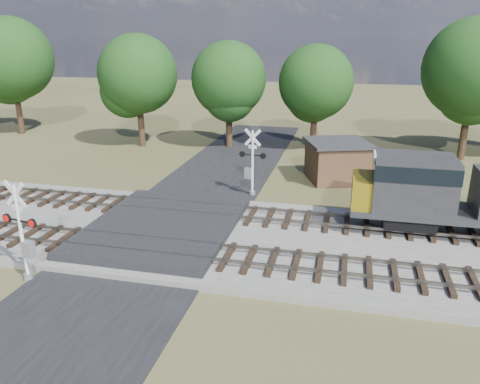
# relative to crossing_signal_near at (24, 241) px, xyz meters

# --- Properties ---
(ground) EXTENTS (160.00, 160.00, 0.00)m
(ground) POSITION_rel_crossing_signal_near_xyz_m (3.51, 5.22, -1.77)
(ground) COLOR #474826
(ground) RESTS_ON ground
(ballast_bed) EXTENTS (140.00, 10.00, 0.30)m
(ballast_bed) POSITION_rel_crossing_signal_near_xyz_m (13.51, 5.72, -1.62)
(ballast_bed) COLOR gray
(ballast_bed) RESTS_ON ground
(road) EXTENTS (7.00, 60.00, 0.08)m
(road) POSITION_rel_crossing_signal_near_xyz_m (3.51, 5.22, -1.73)
(road) COLOR black
(road) RESTS_ON ground
(crossing_panel) EXTENTS (7.00, 9.00, 0.62)m
(crossing_panel) POSITION_rel_crossing_signal_near_xyz_m (3.51, 5.72, -1.46)
(crossing_panel) COLOR #262628
(crossing_panel) RESTS_ON ground
(track_near) EXTENTS (140.00, 2.60, 0.33)m
(track_near) POSITION_rel_crossing_signal_near_xyz_m (6.63, 3.22, -1.36)
(track_near) COLOR black
(track_near) RESTS_ON ballast_bed
(track_far) EXTENTS (140.00, 2.60, 0.33)m
(track_far) POSITION_rel_crossing_signal_near_xyz_m (6.63, 8.22, -1.36)
(track_far) COLOR black
(track_far) RESTS_ON ballast_bed
(crossing_signal_near) EXTENTS (1.71, 0.44, 4.26)m
(crossing_signal_near) POSITION_rel_crossing_signal_near_xyz_m (0.00, 0.00, 0.00)
(crossing_signal_near) COLOR silver
(crossing_signal_near) RESTS_ON ground
(crossing_signal_far) EXTENTS (1.70, 0.40, 4.24)m
(crossing_signal_far) POSITION_rel_crossing_signal_near_xyz_m (6.59, 12.51, -0.01)
(crossing_signal_far) COLOR silver
(crossing_signal_far) RESTS_ON ground
(equipment_shed) EXTENTS (5.11, 5.11, 2.73)m
(equipment_shed) POSITION_rel_crossing_signal_near_xyz_m (11.63, 17.09, -0.39)
(equipment_shed) COLOR #4B2D20
(equipment_shed) RESTS_ON ground
(treeline) EXTENTS (78.92, 10.94, 11.29)m
(treeline) POSITION_rel_crossing_signal_near_xyz_m (11.28, 25.82, 4.85)
(treeline) COLOR black
(treeline) RESTS_ON ground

